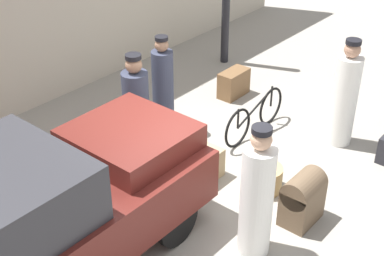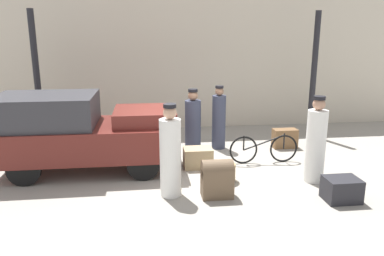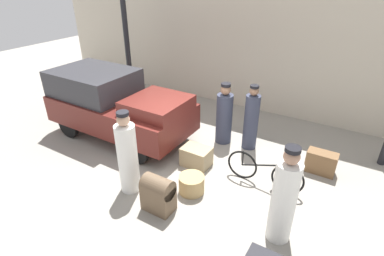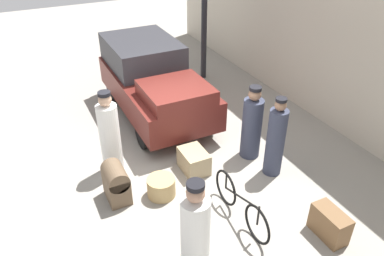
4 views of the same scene
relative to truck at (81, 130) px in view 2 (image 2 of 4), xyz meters
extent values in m
plane|color=gray|center=(2.33, -0.34, -0.96)|extent=(30.00, 30.00, 0.00)
cube|color=beige|center=(2.33, 3.74, 1.29)|extent=(16.00, 0.15, 4.50)
cylinder|color=black|center=(-1.45, 2.21, 0.90)|extent=(0.17, 0.17, 3.71)
cylinder|color=black|center=(6.47, 2.21, 0.90)|extent=(0.17, 0.17, 3.71)
cylinder|color=black|center=(1.39, 0.83, -0.61)|extent=(0.69, 0.12, 0.69)
cylinder|color=black|center=(1.39, -0.83, -0.61)|extent=(0.69, 0.12, 0.69)
cylinder|color=black|center=(-1.06, 0.83, -0.61)|extent=(0.69, 0.12, 0.69)
cylinder|color=black|center=(-1.06, -0.83, -0.61)|extent=(0.69, 0.12, 0.69)
cube|color=#591E19|center=(0.17, 0.00, -0.23)|extent=(3.95, 1.83, 0.71)
cube|color=#2D2D33|center=(-0.72, 0.00, 0.46)|extent=(2.17, 1.68, 0.69)
cube|color=#591E19|center=(1.45, 0.00, 0.28)|extent=(1.38, 1.42, 0.32)
torus|color=black|center=(4.79, -0.06, -0.61)|extent=(0.69, 0.04, 0.69)
torus|color=black|center=(3.79, -0.06, -0.61)|extent=(0.69, 0.04, 0.69)
cylinder|color=black|center=(4.29, -0.06, -0.44)|extent=(1.01, 0.04, 0.37)
cylinder|color=black|center=(3.79, -0.06, -0.44)|extent=(0.04, 0.04, 0.35)
cylinder|color=black|center=(4.79, -0.06, -0.42)|extent=(0.04, 0.04, 0.39)
cylinder|color=tan|center=(3.08, -1.06, -0.77)|extent=(0.54, 0.54, 0.38)
cylinder|color=#33384C|center=(2.71, 1.19, -0.28)|extent=(0.43, 0.43, 1.36)
sphere|color=#936B51|center=(2.71, 1.19, 0.53)|extent=(0.26, 0.26, 0.26)
cylinder|color=black|center=(2.71, 1.19, 0.67)|extent=(0.25, 0.25, 0.07)
cylinder|color=white|center=(5.00, -1.30, -0.19)|extent=(0.41, 0.41, 1.54)
sphere|color=tan|center=(5.00, -1.30, 0.71)|extent=(0.26, 0.26, 0.26)
cylinder|color=black|center=(5.00, -1.30, 0.85)|extent=(0.24, 0.24, 0.07)
cylinder|color=#33384C|center=(3.43, 1.26, -0.23)|extent=(0.37, 0.37, 1.46)
sphere|color=#936B51|center=(3.43, 1.26, 0.62)|extent=(0.23, 0.23, 0.23)
cylinder|color=black|center=(3.43, 1.26, 0.73)|extent=(0.22, 0.22, 0.06)
cylinder|color=white|center=(1.92, -1.66, -0.20)|extent=(0.41, 0.41, 1.52)
sphere|color=tan|center=(1.92, -1.66, 0.69)|extent=(0.25, 0.25, 0.25)
cylinder|color=black|center=(1.92, -1.66, 0.82)|extent=(0.24, 0.24, 0.07)
cube|color=brown|center=(5.25, 1.08, -0.70)|extent=(0.66, 0.34, 0.52)
cube|color=#232328|center=(5.10, -2.30, -0.73)|extent=(0.64, 0.50, 0.45)
cube|color=brown|center=(2.80, -1.84, -0.68)|extent=(0.60, 0.40, 0.55)
cylinder|color=brown|center=(2.80, -1.84, -0.41)|extent=(0.60, 0.40, 0.40)
cube|color=#9E8966|center=(2.66, -0.16, -0.72)|extent=(0.67, 0.49, 0.46)
camera|label=1|loc=(-2.50, -4.33, 3.89)|focal=50.00mm
camera|label=2|loc=(1.51, -8.44, 2.14)|focal=35.00mm
camera|label=3|loc=(5.68, -5.31, 3.21)|focal=28.00mm
camera|label=4|loc=(8.22, -2.93, 3.94)|focal=35.00mm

